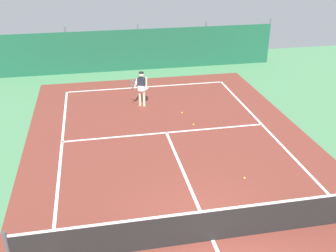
{
  "coord_description": "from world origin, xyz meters",
  "views": [
    {
      "loc": [
        -2.7,
        -7.67,
        7.19
      ],
      "look_at": [
        -0.17,
        5.18,
        0.9
      ],
      "focal_mm": 42.34,
      "sensor_mm": 36.0,
      "label": 1
    }
  ],
  "objects_px": {
    "tennis_ball_near_player": "(182,113)",
    "tennis_ball_by_sideline": "(244,178)",
    "tennis_player": "(141,86)",
    "tennis_net": "(214,225)",
    "parked_car": "(148,46)",
    "tennis_ball_midcourt": "(193,125)"
  },
  "relations": [
    {
      "from": "tennis_net",
      "to": "tennis_player",
      "type": "relative_size",
      "value": 6.17
    },
    {
      "from": "tennis_player",
      "to": "tennis_ball_near_player",
      "type": "distance_m",
      "value": 2.25
    },
    {
      "from": "tennis_ball_near_player",
      "to": "tennis_ball_by_sideline",
      "type": "distance_m",
      "value": 5.65
    },
    {
      "from": "tennis_net",
      "to": "tennis_ball_by_sideline",
      "type": "distance_m",
      "value": 3.24
    },
    {
      "from": "tennis_net",
      "to": "tennis_ball_midcourt",
      "type": "bearing_deg",
      "value": 79.69
    },
    {
      "from": "tennis_player",
      "to": "parked_car",
      "type": "distance_m",
      "value": 7.91
    },
    {
      "from": "parked_car",
      "to": "tennis_ball_midcourt",
      "type": "bearing_deg",
      "value": -94.05
    },
    {
      "from": "tennis_net",
      "to": "tennis_ball_near_player",
      "type": "distance_m",
      "value": 8.27
    },
    {
      "from": "parked_car",
      "to": "tennis_player",
      "type": "bearing_deg",
      "value": -106.86
    },
    {
      "from": "tennis_player",
      "to": "tennis_ball_midcourt",
      "type": "height_order",
      "value": "tennis_player"
    },
    {
      "from": "tennis_net",
      "to": "tennis_ball_near_player",
      "type": "height_order",
      "value": "tennis_net"
    },
    {
      "from": "tennis_ball_near_player",
      "to": "tennis_ball_by_sideline",
      "type": "relative_size",
      "value": 1.0
    },
    {
      "from": "tennis_net",
      "to": "tennis_ball_midcourt",
      "type": "height_order",
      "value": "tennis_net"
    },
    {
      "from": "tennis_ball_near_player",
      "to": "parked_car",
      "type": "bearing_deg",
      "value": 90.98
    },
    {
      "from": "tennis_net",
      "to": "tennis_ball_near_player",
      "type": "xyz_separation_m",
      "value": [
        1.06,
        8.18,
        -0.48
      ]
    },
    {
      "from": "tennis_ball_near_player",
      "to": "tennis_player",
      "type": "bearing_deg",
      "value": 143.38
    },
    {
      "from": "tennis_ball_near_player",
      "to": "parked_car",
      "type": "distance_m",
      "value": 9.02
    },
    {
      "from": "tennis_ball_midcourt",
      "to": "tennis_ball_near_player",
      "type": "bearing_deg",
      "value": 98.42
    },
    {
      "from": "tennis_ball_near_player",
      "to": "tennis_ball_midcourt",
      "type": "height_order",
      "value": "same"
    },
    {
      "from": "tennis_ball_by_sideline",
      "to": "tennis_ball_near_player",
      "type": "bearing_deg",
      "value": 98.32
    },
    {
      "from": "tennis_player",
      "to": "tennis_net",
      "type": "bearing_deg",
      "value": 120.23
    },
    {
      "from": "tennis_ball_midcourt",
      "to": "tennis_ball_by_sideline",
      "type": "height_order",
      "value": "same"
    }
  ]
}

